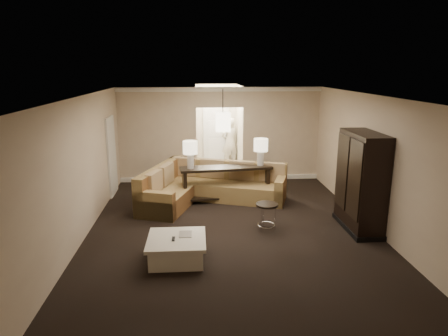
{
  "coord_description": "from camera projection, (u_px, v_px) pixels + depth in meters",
  "views": [
    {
      "loc": [
        -0.74,
        -7.79,
        3.35
      ],
      "look_at": [
        -0.08,
        1.2,
        1.07
      ],
      "focal_mm": 32.0,
      "sensor_mm": 36.0,
      "label": 1
    }
  ],
  "objects": [
    {
      "name": "ground",
      "position": [
        232.0,
        231.0,
        8.4
      ],
      "size": [
        8.0,
        8.0,
        0.0
      ],
      "primitive_type": "plane",
      "color": "black",
      "rests_on": "ground"
    },
    {
      "name": "console_table",
      "position": [
        226.0,
        180.0,
        10.21
      ],
      "size": [
        2.38,
        0.79,
        0.9
      ],
      "rotation": [
        0.0,
        0.0,
        0.11
      ],
      "color": "black",
      "rests_on": "ground"
    },
    {
      "name": "crown_molding",
      "position": [
        220.0,
        89.0,
        11.55
      ],
      "size": [
        6.0,
        0.1,
        0.12
      ],
      "primitive_type": "cube",
      "color": "white",
      "rests_on": "wall_back"
    },
    {
      "name": "side_door",
      "position": [
        112.0,
        156.0,
        10.64
      ],
      "size": [
        0.05,
        0.9,
        2.1
      ],
      "primitive_type": "cube",
      "color": "silver",
      "rests_on": "ground"
    },
    {
      "name": "foyer",
      "position": [
        217.0,
        131.0,
        13.25
      ],
      "size": [
        1.44,
        2.02,
        2.8
      ],
      "color": "silver",
      "rests_on": "ground"
    },
    {
      "name": "wall_back",
      "position": [
        220.0,
        134.0,
        11.93
      ],
      "size": [
        6.0,
        0.04,
        2.8
      ],
      "primitive_type": "cube",
      "color": "beige",
      "rests_on": "ground"
    },
    {
      "name": "wall_right",
      "position": [
        376.0,
        164.0,
        8.27
      ],
      "size": [
        0.04,
        8.0,
        2.8
      ],
      "primitive_type": "cube",
      "color": "beige",
      "rests_on": "ground"
    },
    {
      "name": "baseboard",
      "position": [
        220.0,
        178.0,
        12.21
      ],
      "size": [
        6.0,
        0.1,
        0.12
      ],
      "primitive_type": "cube",
      "color": "white",
      "rests_on": "ground"
    },
    {
      "name": "sectional_sofa",
      "position": [
        205.0,
        187.0,
        10.2
      ],
      "size": [
        3.82,
        2.74,
        0.96
      ],
      "rotation": [
        0.0,
        0.0,
        -0.33
      ],
      "color": "brown",
      "rests_on": "ground"
    },
    {
      "name": "armoire",
      "position": [
        361.0,
        184.0,
        8.31
      ],
      "size": [
        0.62,
        1.44,
        2.07
      ],
      "color": "black",
      "rests_on": "ground"
    },
    {
      "name": "coffee_table",
      "position": [
        177.0,
        248.0,
        7.11
      ],
      "size": [
        1.03,
        1.03,
        0.43
      ],
      "rotation": [
        0.0,
        0.0,
        -0.01
      ],
      "color": "white",
      "rests_on": "ground"
    },
    {
      "name": "drink_table",
      "position": [
        267.0,
        211.0,
        8.38
      ],
      "size": [
        0.46,
        0.46,
        0.58
      ],
      "rotation": [
        0.0,
        0.0,
        -0.29
      ],
      "color": "black",
      "rests_on": "ground"
    },
    {
      "name": "table_lamp_right",
      "position": [
        261.0,
        148.0,
        10.17
      ],
      "size": [
        0.36,
        0.36,
        0.69
      ],
      "color": "silver",
      "rests_on": "console_table"
    },
    {
      "name": "wall_left",
      "position": [
        81.0,
        169.0,
        7.85
      ],
      "size": [
        0.04,
        8.0,
        2.8
      ],
      "primitive_type": "cube",
      "color": "beige",
      "rests_on": "ground"
    },
    {
      "name": "ceiling",
      "position": [
        233.0,
        97.0,
        7.72
      ],
      "size": [
        6.0,
        8.0,
        0.02
      ],
      "primitive_type": "cube",
      "color": "silver",
      "rests_on": "wall_back"
    },
    {
      "name": "pendant_light",
      "position": [
        223.0,
        122.0,
        10.54
      ],
      "size": [
        0.38,
        0.38,
        1.09
      ],
      "color": "black",
      "rests_on": "ceiling"
    },
    {
      "name": "person",
      "position": [
        230.0,
        140.0,
        13.62
      ],
      "size": [
        0.79,
        0.64,
        1.89
      ],
      "primitive_type": "imported",
      "rotation": [
        0.0,
        0.0,
        3.45
      ],
      "color": "beige",
      "rests_on": "ground"
    },
    {
      "name": "wall_front",
      "position": [
        268.0,
        258.0,
        4.19
      ],
      "size": [
        6.0,
        0.04,
        2.8
      ],
      "primitive_type": "cube",
      "color": "beige",
      "rests_on": "ground"
    },
    {
      "name": "table_lamp_left",
      "position": [
        190.0,
        150.0,
        9.84
      ],
      "size": [
        0.36,
        0.36,
        0.69
      ],
      "color": "silver",
      "rests_on": "console_table"
    }
  ]
}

